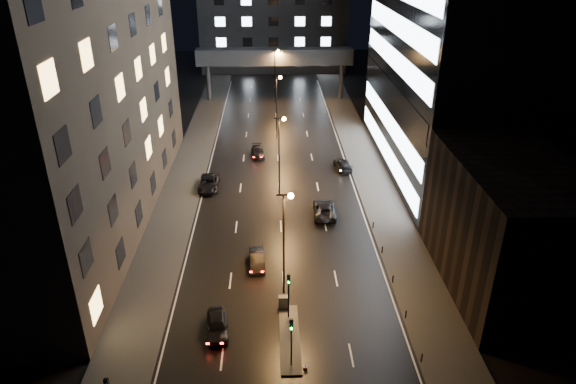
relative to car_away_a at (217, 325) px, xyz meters
name	(u,v)px	position (x,y,z in m)	size (l,w,h in m)	color
ground	(278,158)	(5.59, 37.02, -0.72)	(160.00, 160.00, 0.00)	black
sidewalk_left	(188,172)	(-6.91, 32.02, -0.64)	(5.00, 110.00, 0.15)	#383533
sidewalk_right	(368,170)	(18.09, 32.02, -0.64)	(5.00, 110.00, 0.15)	#383533
building_left	(55,38)	(-16.91, 21.02, 19.28)	(15.00, 48.00, 40.00)	#2D2319
building_right_low	(508,226)	(25.59, 6.02, 5.28)	(10.00, 18.00, 12.00)	black
building_far	(273,15)	(5.59, 95.02, 11.78)	(34.00, 14.00, 25.00)	#333335
skybridge	(275,57)	(5.59, 67.02, 7.62)	(30.00, 3.00, 10.00)	#333335
median_island	(290,338)	(5.89, -0.98, -0.64)	(1.60, 8.00, 0.15)	#383533
traffic_signal_near	(289,289)	(5.89, 1.52, 2.37)	(0.28, 0.34, 4.40)	black
traffic_signal_far	(291,335)	(5.89, -3.98, 2.37)	(0.28, 0.34, 4.40)	black
bollard_row	(399,296)	(15.79, 3.52, -0.27)	(0.12, 25.12, 0.90)	black
streetlight_near	(286,231)	(5.75, 5.02, 5.78)	(1.45, 0.50, 10.15)	black
streetlight_mid_a	(280,146)	(5.75, 25.02, 5.78)	(1.45, 0.50, 10.15)	black
streetlight_mid_b	(278,99)	(5.75, 45.02, 5.78)	(1.45, 0.50, 10.15)	black
streetlight_far	(276,69)	(5.75, 65.02, 5.78)	(1.45, 0.50, 10.15)	black
car_away_a	(217,325)	(0.00, 0.00, 0.00)	(1.70, 4.22, 1.44)	black
car_away_b	(257,260)	(3.08, 9.44, -0.04)	(1.44, 4.12, 1.36)	black
car_away_c	(209,183)	(-3.41, 26.97, 0.03)	(2.50, 5.42, 1.51)	black
car_away_d	(258,152)	(2.64, 37.69, -0.08)	(1.80, 4.42, 1.28)	black
car_toward_a	(324,209)	(10.71, 19.46, 0.04)	(2.52, 5.46, 1.52)	black
car_toward_b	(343,165)	(14.59, 32.53, -0.04)	(1.89, 4.66, 1.35)	black
utility_cabinet	(283,302)	(5.49, 2.72, 0.04)	(0.84, 0.52, 1.21)	#48484A
cone_b	(305,367)	(6.93, -4.34, -0.46)	(0.39, 0.39, 0.53)	#E5470C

